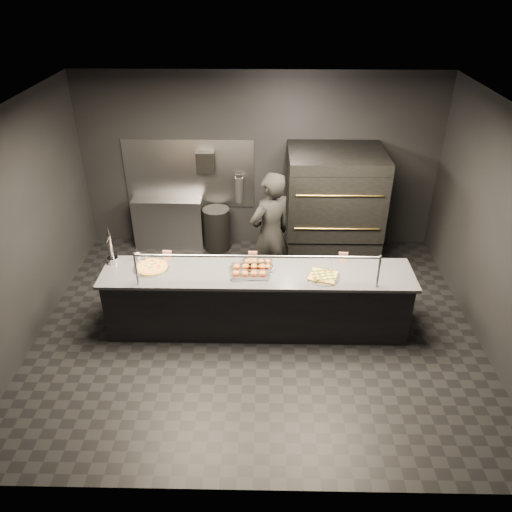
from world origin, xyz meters
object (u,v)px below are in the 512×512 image
object	(u,v)px
towel_dispenser	(206,162)
slider_tray_b	(257,265)
worker	(270,235)
pizza_oven	(333,208)
prep_shelf	(169,223)
trash_bin	(217,229)
square_pizza	(323,276)
fire_extinguisher	(239,189)
slider_tray_a	(250,271)
service_counter	(257,300)
beer_tap	(112,253)
round_pizza	(152,267)

from	to	relation	value
towel_dispenser	slider_tray_b	xyz separation A→B (m)	(0.90, -2.24, -0.61)
worker	pizza_oven	bearing A→B (deg)	-173.14
pizza_oven	prep_shelf	world-z (taller)	pizza_oven
pizza_oven	trash_bin	distance (m)	2.06
square_pizza	pizza_oven	bearing A→B (deg)	80.12
fire_extinguisher	prep_shelf	bearing A→B (deg)	-176.34
slider_tray_a	trash_bin	bearing A→B (deg)	106.11
worker	service_counter	bearing A→B (deg)	43.71
beer_tap	trash_bin	world-z (taller)	beer_tap
square_pizza	towel_dispenser	bearing A→B (deg)	124.99
pizza_oven	worker	bearing A→B (deg)	-137.25
slider_tray_a	worker	bearing A→B (deg)	74.17
service_counter	fire_extinguisher	distance (m)	2.50
prep_shelf	slider_tray_a	distance (m)	2.82
prep_shelf	slider_tray_b	xyz separation A→B (m)	(1.60, -2.17, 0.49)
prep_shelf	square_pizza	xyz separation A→B (m)	(2.45, -2.43, 0.49)
worker	slider_tray_b	bearing A→B (deg)	41.86
pizza_oven	worker	distance (m)	1.40
fire_extinguisher	slider_tray_a	world-z (taller)	fire_extinguisher
beer_tap	worker	distance (m)	2.26
pizza_oven	trash_bin	bearing A→B (deg)	170.66
towel_dispenser	square_pizza	bearing A→B (deg)	-55.01
slider_tray_a	slider_tray_b	size ratio (longest dim) A/B	1.19
pizza_oven	slider_tray_b	bearing A→B (deg)	-124.37
worker	square_pizza	bearing A→B (deg)	86.55
towel_dispenser	slider_tray_b	size ratio (longest dim) A/B	0.75
towel_dispenser	trash_bin	distance (m)	1.19
fire_extinguisher	slider_tray_b	bearing A→B (deg)	-81.18
worker	slider_tray_a	bearing A→B (deg)	38.28
pizza_oven	slider_tray_b	distance (m)	2.13
towel_dispenser	round_pizza	world-z (taller)	towel_dispenser
slider_tray_b	square_pizza	world-z (taller)	slider_tray_b
square_pizza	worker	world-z (taller)	worker
round_pizza	towel_dispenser	bearing A→B (deg)	77.71
fire_extinguisher	round_pizza	distance (m)	2.56
towel_dispenser	worker	distance (m)	1.89
prep_shelf	round_pizza	size ratio (longest dim) A/B	2.48
pizza_oven	slider_tray_a	world-z (taller)	pizza_oven
prep_shelf	fire_extinguisher	xyz separation A→B (m)	(1.25, 0.08, 0.61)
round_pizza	worker	size ratio (longest dim) A/B	0.25
prep_shelf	worker	distance (m)	2.30
round_pizza	beer_tap	bearing A→B (deg)	166.90
pizza_oven	trash_bin	world-z (taller)	pizza_oven
slider_tray_a	trash_bin	distance (m)	2.40
pizza_oven	towel_dispenser	size ratio (longest dim) A/B	5.46
square_pizza	worker	distance (m)	1.26
pizza_oven	prep_shelf	distance (m)	2.88
towel_dispenser	beer_tap	xyz separation A→B (m)	(-1.05, -2.19, -0.47)
pizza_oven	towel_dispenser	bearing A→B (deg)	166.86
trash_bin	fire_extinguisher	bearing A→B (deg)	24.40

